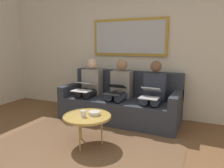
# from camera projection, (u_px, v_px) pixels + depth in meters

# --- Properties ---
(wall_rear) EXTENTS (6.00, 0.12, 2.60)m
(wall_rear) POSITION_uv_depth(u_px,v_px,m) (130.00, 50.00, 4.35)
(wall_rear) COLOR beige
(wall_rear) RESTS_ON ground_plane
(area_rug) EXTENTS (2.60, 1.80, 0.01)m
(area_rug) POSITION_uv_depth(u_px,v_px,m) (87.00, 146.00, 3.02)
(area_rug) COLOR brown
(area_rug) RESTS_ON ground_plane
(couch) EXTENTS (2.20, 0.90, 0.90)m
(couch) POSITION_uv_depth(u_px,v_px,m) (121.00, 103.00, 4.10)
(couch) COLOR #2D333D
(couch) RESTS_ON ground_plane
(framed_mirror) EXTENTS (1.53, 0.05, 0.72)m
(framed_mirror) POSITION_uv_depth(u_px,v_px,m) (129.00, 37.00, 4.22)
(framed_mirror) COLOR #B7892D
(coffee_table) EXTENTS (0.68, 0.68, 0.44)m
(coffee_table) POSITION_uv_depth(u_px,v_px,m) (87.00, 117.00, 3.00)
(coffee_table) COLOR tan
(coffee_table) RESTS_ON ground_plane
(cup) EXTENTS (0.07, 0.07, 0.09)m
(cup) POSITION_uv_depth(u_px,v_px,m) (83.00, 114.00, 2.94)
(cup) COLOR silver
(cup) RESTS_ON coffee_table
(bowl) EXTENTS (0.17, 0.17, 0.05)m
(bowl) POSITION_uv_depth(u_px,v_px,m) (94.00, 113.00, 3.03)
(bowl) COLOR beige
(bowl) RESTS_ON coffee_table
(person_left) EXTENTS (0.38, 0.58, 1.14)m
(person_left) POSITION_uv_depth(u_px,v_px,m) (154.00, 91.00, 3.72)
(person_left) COLOR #2D3342
(person_left) RESTS_ON couch
(laptop_silver) EXTENTS (0.31, 0.38, 0.17)m
(laptop_silver) POSITION_uv_depth(u_px,v_px,m) (150.00, 93.00, 3.51)
(laptop_silver) COLOR silver
(person_middle) EXTENTS (0.38, 0.58, 1.14)m
(person_middle) POSITION_uv_depth(u_px,v_px,m) (120.00, 88.00, 3.98)
(person_middle) COLOR gray
(person_middle) RESTS_ON couch
(laptop_black) EXTENTS (0.33, 0.39, 0.17)m
(laptop_black) POSITION_uv_depth(u_px,v_px,m) (115.00, 90.00, 3.78)
(laptop_black) COLOR black
(person_right) EXTENTS (0.38, 0.58, 1.14)m
(person_right) POSITION_uv_depth(u_px,v_px,m) (90.00, 86.00, 4.24)
(person_right) COLOR gray
(person_right) RESTS_ON couch
(laptop_white) EXTENTS (0.35, 0.38, 0.16)m
(laptop_white) POSITION_uv_depth(u_px,v_px,m) (84.00, 87.00, 4.03)
(laptop_white) COLOR white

